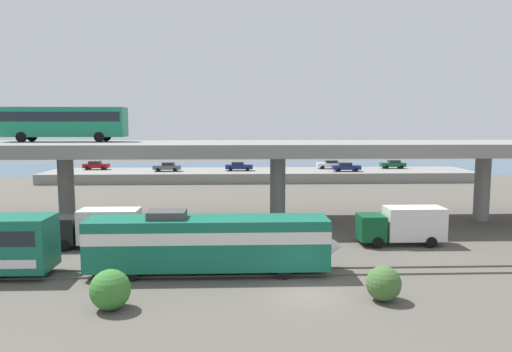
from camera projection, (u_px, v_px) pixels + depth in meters
ground_plane at (307, 294)px, 27.53m from camera, size 260.00×260.00×0.00m
rail_strip_near at (299, 275)px, 30.78m from camera, size 110.00×0.12×0.12m
rail_strip_far at (296, 268)px, 32.22m from camera, size 110.00×0.12×0.12m
train_locomotive at (220, 241)px, 31.07m from camera, size 16.47×3.04×4.18m
highway_overpass at (278, 151)px, 46.61m from camera, size 96.00×11.30×7.87m
transit_bus_on_overpass at (64, 121)px, 47.53m from camera, size 12.00×2.68×3.40m
service_truck_west at (403, 224)px, 38.59m from camera, size 6.80×2.46×3.04m
service_truck_east at (98, 227)px, 37.66m from camera, size 6.80×2.46×3.04m
pier_parking_lot at (260, 175)px, 82.06m from camera, size 71.69×11.49×1.64m
parked_car_0 at (239, 166)px, 81.28m from camera, size 4.60×1.84×1.50m
parked_car_1 at (346, 167)px, 80.11m from camera, size 4.63×1.85×1.50m
parked_car_2 at (96, 165)px, 83.12m from camera, size 4.30×1.85×1.50m
parked_car_3 at (330, 164)px, 84.82m from camera, size 4.60×1.89×1.50m
parked_car_4 at (167, 167)px, 80.34m from camera, size 4.50×1.99×1.50m
parked_car_5 at (393, 164)px, 85.31m from camera, size 4.32×1.86×1.50m
harbor_water at (255, 167)px, 104.99m from camera, size 140.00×36.00×0.01m
shrub_left at (110, 290)px, 25.21m from camera, size 2.14×2.14×2.14m
shrub_right at (384, 284)px, 26.46m from camera, size 1.94×1.94×1.94m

